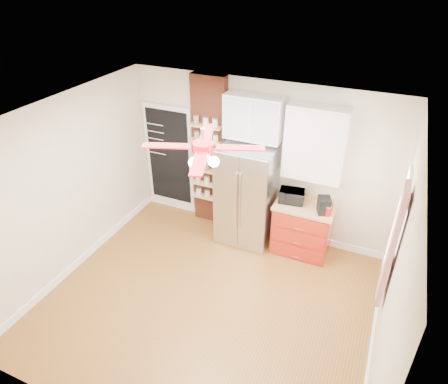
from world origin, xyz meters
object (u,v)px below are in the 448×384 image
at_px(fridge, 247,195).
at_px(coffee_maker, 324,205).
at_px(toaster_oven, 292,196).
at_px(ceiling_fan, 203,147).
at_px(canister_left, 328,211).
at_px(red_cabinet, 303,228).
at_px(pantry_jar_oats, 202,151).

relative_size(fridge, coffee_maker, 6.80).
bearing_deg(toaster_oven, coffee_maker, -18.73).
bearing_deg(coffee_maker, ceiling_fan, -147.79).
height_order(fridge, canister_left, fridge).
bearing_deg(fridge, ceiling_fan, -88.24).
relative_size(toaster_oven, canister_left, 2.55).
height_order(ceiling_fan, coffee_maker, ceiling_fan).
relative_size(red_cabinet, coffee_maker, 3.65).
distance_m(fridge, coffee_maker, 1.28).
height_order(coffee_maker, pantry_jar_oats, pantry_jar_oats).
xyz_separation_m(ceiling_fan, canister_left, (1.29, 1.52, -1.45)).
bearing_deg(ceiling_fan, fridge, 91.76).
bearing_deg(pantry_jar_oats, canister_left, -7.17).
bearing_deg(canister_left, pantry_jar_oats, 172.83).
distance_m(toaster_oven, canister_left, 0.62).
relative_size(fridge, red_cabinet, 1.86).
distance_m(fridge, canister_left, 1.35).
xyz_separation_m(toaster_oven, canister_left, (0.60, -0.16, -0.03)).
height_order(toaster_oven, coffee_maker, coffee_maker).
height_order(red_cabinet, canister_left, canister_left).
height_order(red_cabinet, ceiling_fan, ceiling_fan).
relative_size(coffee_maker, pantry_jar_oats, 2.07).
relative_size(fridge, ceiling_fan, 1.25).
bearing_deg(coffee_maker, canister_left, -55.99).
distance_m(fridge, pantry_jar_oats, 1.07).
bearing_deg(canister_left, fridge, 175.25).
bearing_deg(canister_left, ceiling_fan, -130.35).
bearing_deg(toaster_oven, ceiling_fan, -120.19).
xyz_separation_m(ceiling_fan, toaster_oven, (0.69, 1.67, -1.42)).
bearing_deg(canister_left, toaster_oven, 165.51).
distance_m(toaster_oven, coffee_maker, 0.54).
bearing_deg(fridge, toaster_oven, 3.39).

